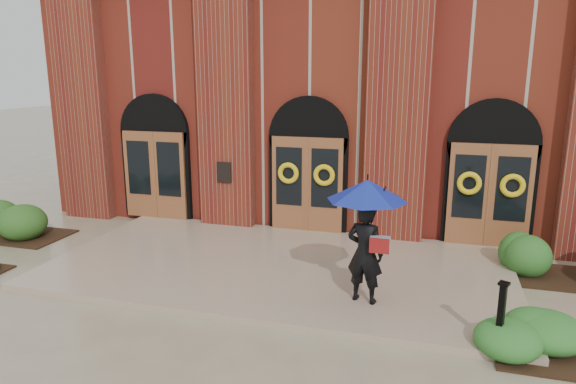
% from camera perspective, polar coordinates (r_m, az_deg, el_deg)
% --- Properties ---
extents(ground, '(90.00, 90.00, 0.00)m').
position_cam_1_polar(ground, '(11.42, -1.28, -8.87)').
color(ground, gray).
rests_on(ground, ground).
extents(landing, '(10.00, 5.30, 0.15)m').
position_cam_1_polar(landing, '(11.53, -1.05, -8.25)').
color(landing, tan).
rests_on(landing, ground).
extents(church_building, '(16.20, 12.53, 7.00)m').
position_cam_1_polar(church_building, '(19.16, 6.67, 10.78)').
color(church_building, maroon).
rests_on(church_building, ground).
extents(man_with_umbrella, '(1.71, 1.71, 2.30)m').
position_cam_1_polar(man_with_umbrella, '(9.27, 8.72, -2.82)').
color(man_with_umbrella, black).
rests_on(man_with_umbrella, landing).
extents(metal_post, '(0.19, 0.19, 1.09)m').
position_cam_1_polar(metal_post, '(8.61, 22.59, -12.42)').
color(metal_post, black).
rests_on(metal_post, landing).
extents(hedge_wall_right, '(3.32, 1.33, 0.85)m').
position_cam_1_polar(hedge_wall_right, '(12.43, 29.27, -6.67)').
color(hedge_wall_right, '#28591F').
rests_on(hedge_wall_right, ground).
extents(hedge_front_right, '(1.53, 1.31, 0.54)m').
position_cam_1_polar(hedge_front_right, '(9.25, 27.17, -14.17)').
color(hedge_front_right, '#296424').
rests_on(hedge_front_right, ground).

